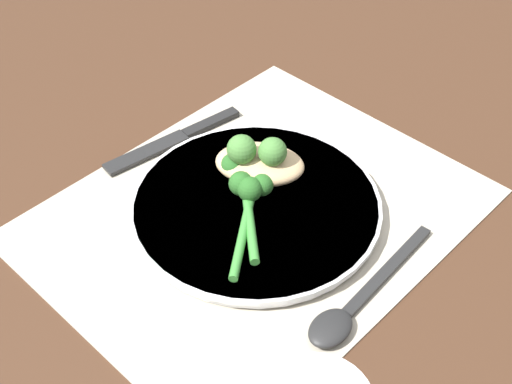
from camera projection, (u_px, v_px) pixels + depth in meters
ground_plane at (256, 215)px, 0.75m from camera, size 3.00×3.00×0.00m
placemat at (256, 214)px, 0.75m from camera, size 0.44×0.35×0.00m
plate at (256, 207)px, 0.74m from camera, size 0.26×0.26×0.01m
chicken_fillet at (260, 164)px, 0.76m from camera, size 0.11×0.12×0.03m
pesto_dollop_primary at (273, 152)px, 0.74m from camera, size 0.03×0.03×0.03m
pesto_dollop_secondary at (242, 149)px, 0.74m from camera, size 0.03×0.03×0.03m
broccoli_stalk_rear at (243, 175)px, 0.75m from camera, size 0.11×0.12×0.03m
broccoli_stalk_right at (250, 193)px, 0.73m from camera, size 0.12×0.10×0.03m
knife at (176, 139)px, 0.83m from camera, size 0.18×0.04×0.01m
spoon at (346, 312)px, 0.64m from camera, size 0.19×0.04×0.01m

